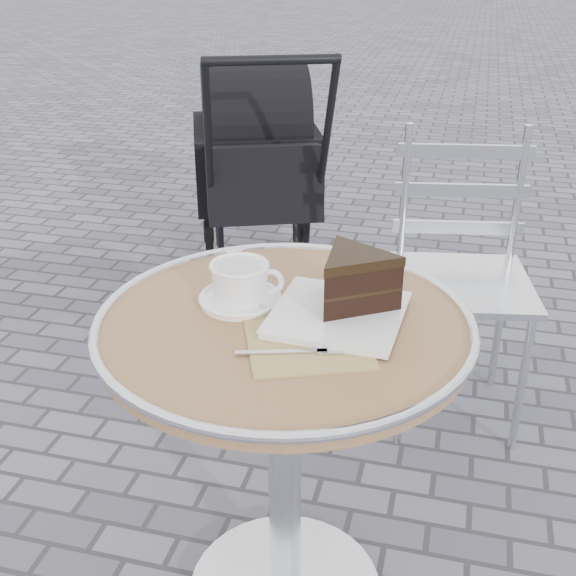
% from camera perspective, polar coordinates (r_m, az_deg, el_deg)
% --- Properties ---
extents(cafe_table, '(0.72, 0.72, 0.74)m').
position_cam_1_polar(cafe_table, '(1.44, -0.27, -8.23)').
color(cafe_table, silver).
rests_on(cafe_table, ground).
extents(cappuccino_set, '(0.18, 0.16, 0.08)m').
position_cam_1_polar(cappuccino_set, '(1.40, -3.74, 0.20)').
color(cappuccino_set, white).
rests_on(cappuccino_set, cafe_table).
extents(cake_plate_set, '(0.30, 0.36, 0.13)m').
position_cam_1_polar(cake_plate_set, '(1.35, 4.90, -0.01)').
color(cake_plate_set, tan).
rests_on(cake_plate_set, cafe_table).
extents(bistro_chair, '(0.46, 0.46, 0.89)m').
position_cam_1_polar(bistro_chair, '(2.22, 13.47, 3.51)').
color(bistro_chair, silver).
rests_on(bistro_chair, ground).
extents(baby_stroller, '(0.79, 1.10, 1.05)m').
position_cam_1_polar(baby_stroller, '(3.02, -2.40, 8.79)').
color(baby_stroller, black).
rests_on(baby_stroller, ground).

